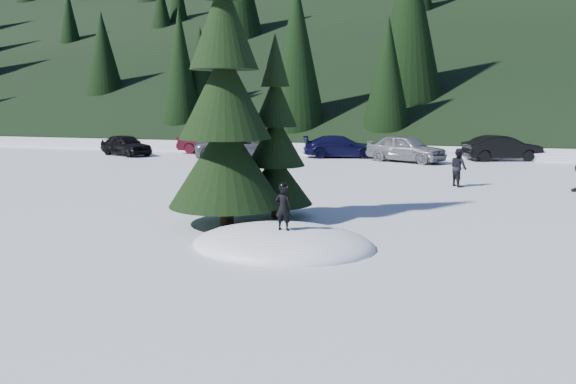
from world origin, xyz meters
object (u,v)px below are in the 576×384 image
(spruce_short, at_px, (275,147))
(car_0, at_px, (126,145))
(adult_0, at_px, (458,167))
(car_1, at_px, (213,142))
(car_5, at_px, (502,148))
(child_skier, at_px, (283,208))
(car_3, at_px, (341,147))
(car_2, at_px, (241,148))
(car_4, at_px, (406,148))
(spruce_tall, at_px, (225,106))

(spruce_short, height_order, car_0, spruce_short)
(adult_0, bearing_deg, car_1, 22.88)
(spruce_short, height_order, car_5, spruce_short)
(child_skier, distance_m, car_3, 21.70)
(adult_0, distance_m, car_2, 13.93)
(car_0, distance_m, car_4, 17.37)
(spruce_short, bearing_deg, car_1, 119.01)
(spruce_tall, xyz_separation_m, car_5, (8.78, 20.27, -2.60))
(spruce_tall, relative_size, car_1, 1.89)
(spruce_short, xyz_separation_m, adult_0, (5.28, 7.84, -1.33))
(adult_0, height_order, car_4, adult_0)
(car_0, relative_size, car_3, 0.86)
(car_2, relative_size, car_4, 1.17)
(car_1, relative_size, car_2, 0.86)
(spruce_short, relative_size, car_4, 1.18)
(spruce_tall, relative_size, car_3, 1.88)
(child_skier, distance_m, car_4, 20.10)
(car_0, distance_m, car_5, 22.90)
(car_1, relative_size, car_4, 1.00)
(car_1, xyz_separation_m, car_4, (12.58, -1.69, 0.02))
(adult_0, distance_m, car_3, 12.22)
(spruce_tall, distance_m, car_4, 18.44)
(car_1, bearing_deg, adult_0, -129.54)
(car_3, height_order, car_4, car_4)
(car_5, bearing_deg, car_1, 71.65)
(spruce_short, height_order, car_1, spruce_short)
(car_5, bearing_deg, child_skier, 143.46)
(car_1, bearing_deg, child_skier, -157.85)
(car_2, bearing_deg, spruce_short, -177.96)
(car_3, height_order, car_5, car_5)
(car_2, bearing_deg, adult_0, -142.50)
(child_skier, xyz_separation_m, car_1, (-11.41, 21.75, -0.25))
(car_0, xyz_separation_m, car_4, (17.33, 1.14, 0.10))
(car_2, relative_size, car_5, 1.21)
(adult_0, bearing_deg, spruce_tall, 112.67)
(car_4, relative_size, car_5, 1.03)
(car_0, xyz_separation_m, car_5, (22.63, 3.48, 0.06))
(child_skier, bearing_deg, car_4, -93.70)
(child_skier, bearing_deg, car_0, -49.87)
(spruce_tall, xyz_separation_m, child_skier, (2.31, -2.13, -2.32))
(spruce_tall, relative_size, spruce_short, 1.60)
(car_0, xyz_separation_m, car_1, (4.75, 2.83, 0.08))
(child_skier, xyz_separation_m, adult_0, (3.97, 11.37, -0.23))
(car_0, bearing_deg, spruce_tall, -116.21)
(spruce_short, bearing_deg, car_5, 67.58)
(adult_0, distance_m, car_1, 18.56)
(child_skier, xyz_separation_m, car_4, (1.17, 20.06, -0.23))
(car_3, relative_size, car_4, 1.01)
(adult_0, relative_size, car_0, 0.40)
(spruce_short, height_order, car_2, spruce_short)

